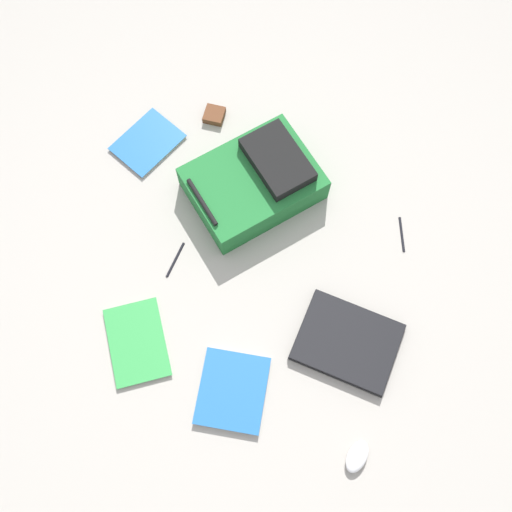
# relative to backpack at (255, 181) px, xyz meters

# --- Properties ---
(ground_plane) EXTENTS (3.83, 3.83, 0.00)m
(ground_plane) POSITION_rel_backpack_xyz_m (0.04, -0.27, -0.07)
(ground_plane) COLOR gray
(backpack) EXTENTS (0.54, 0.55, 0.17)m
(backpack) POSITION_rel_backpack_xyz_m (0.00, 0.00, 0.00)
(backpack) COLOR #1E662D
(backpack) RESTS_ON ground_plane
(laptop) EXTENTS (0.35, 0.29, 0.03)m
(laptop) POSITION_rel_backpack_xyz_m (0.47, -0.46, -0.05)
(laptop) COLOR black
(laptop) RESTS_ON ground_plane
(book_blue) EXTENTS (0.27, 0.30, 0.01)m
(book_blue) POSITION_rel_backpack_xyz_m (-0.45, 0.06, -0.06)
(book_blue) COLOR silver
(book_blue) RESTS_ON ground_plane
(book_red) EXTENTS (0.30, 0.33, 0.01)m
(book_red) POSITION_rel_backpack_xyz_m (-0.21, -0.67, -0.06)
(book_red) COLOR silver
(book_red) RESTS_ON ground_plane
(book_comic) EXTENTS (0.25, 0.28, 0.02)m
(book_comic) POSITION_rel_backpack_xyz_m (0.15, -0.72, -0.06)
(book_comic) COLOR silver
(book_comic) RESTS_ON ground_plane
(computer_mouse) EXTENTS (0.08, 0.12, 0.04)m
(computer_mouse) POSITION_rel_backpack_xyz_m (0.59, -0.80, -0.05)
(computer_mouse) COLOR silver
(computer_mouse) RESTS_ON ground_plane
(pen_black) EXTENTS (0.02, 0.14, 0.01)m
(pen_black) POSITION_rel_backpack_xyz_m (-0.19, -0.35, -0.06)
(pen_black) COLOR black
(pen_black) RESTS_ON ground_plane
(pen_blue) EXTENTS (0.05, 0.13, 0.01)m
(pen_blue) POSITION_rel_backpack_xyz_m (0.56, -0.01, -0.06)
(pen_blue) COLOR black
(pen_blue) RESTS_ON ground_plane
(earbud_pouch) EXTENTS (0.08, 0.08, 0.03)m
(earbud_pouch) POSITION_rel_backpack_xyz_m (-0.24, 0.25, -0.05)
(earbud_pouch) COLOR #59331E
(earbud_pouch) RESTS_ON ground_plane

